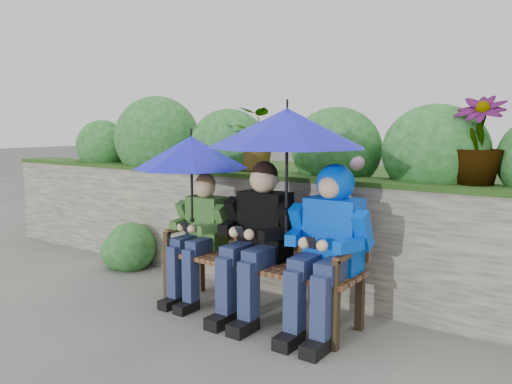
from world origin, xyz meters
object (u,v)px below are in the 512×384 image
Objects in this scene: boy_right at (328,237)px; umbrella_left at (191,153)px; umbrella_right at (287,128)px; boy_middle at (257,234)px; boy_left at (199,231)px; park_bench at (263,253)px.

umbrella_left is at bearing 179.95° from boy_right.
boy_right is 1.27× the size of umbrella_left.
umbrella_right is (-0.31, -0.03, 0.74)m from boy_right.
boy_right is (0.58, 0.01, 0.05)m from boy_middle.
boy_left is 1.20m from umbrella_right.
boy_middle is at bearing -1.21° from boy_left.
umbrella_left is at bearing 178.76° from boy_middle.
umbrella_left reaches higher than boy_middle.
umbrella_right is (0.27, -0.02, 0.79)m from boy_middle.
umbrella_right is at bearing -3.99° from boy_middle.
boy_right reaches higher than park_bench.
boy_left is 1.17m from boy_right.
umbrella_left is at bearing 178.51° from boy_left.
boy_middle is (0.00, -0.08, 0.16)m from park_bench.
umbrella_right reaches higher than park_bench.
umbrella_left reaches higher than boy_left.
boy_right reaches higher than boy_left.
boy_left is 0.90× the size of boy_middle.
boy_middle is (0.59, -0.01, 0.05)m from boy_left.
umbrella_left is 0.81× the size of umbrella_right.
boy_middle is 1.00× the size of boy_right.
boy_middle is 1.27× the size of umbrella_left.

